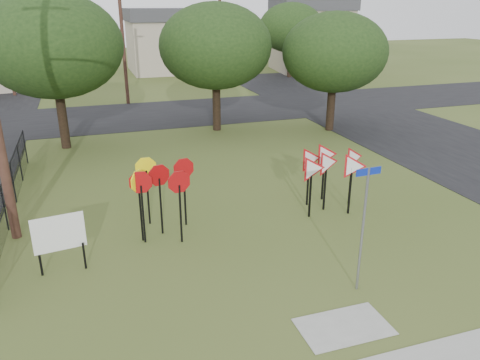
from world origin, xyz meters
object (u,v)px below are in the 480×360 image
object	(u,v)px
street_name_sign	(363,223)
stop_sign_cluster	(158,183)
info_board	(59,235)
yield_sign_cluster	(329,164)

from	to	relation	value
street_name_sign	stop_sign_cluster	distance (m)	6.11
stop_sign_cluster	info_board	xyz separation A→B (m)	(-2.81, -1.36, -0.61)
street_name_sign	stop_sign_cluster	bearing A→B (deg)	132.58
stop_sign_cluster	yield_sign_cluster	size ratio (longest dim) A/B	0.82
yield_sign_cluster	info_board	size ratio (longest dim) A/B	1.69
yield_sign_cluster	street_name_sign	bearing A→B (deg)	-109.51
street_name_sign	yield_sign_cluster	xyz separation A→B (m)	(1.65, 4.66, -0.22)
stop_sign_cluster	info_board	distance (m)	3.18
street_name_sign	yield_sign_cluster	size ratio (longest dim) A/B	1.16
street_name_sign	stop_sign_cluster	xyz separation A→B (m)	(-4.13, 4.50, -0.13)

